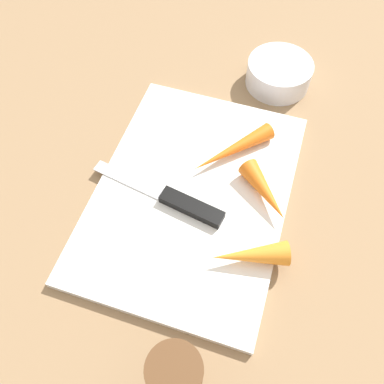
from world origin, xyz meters
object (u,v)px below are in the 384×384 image
object	(u,v)px
pepper_grinder	(178,384)
carrot_longest	(232,150)
carrot_shortest	(250,255)
cutting_board	(192,194)
small_bowl	(279,74)
knife	(183,203)
carrot_medium	(265,192)

from	to	relation	value
pepper_grinder	carrot_longest	bearing A→B (deg)	-174.89
carrot_shortest	cutting_board	bearing A→B (deg)	-58.30
carrot_longest	pepper_grinder	distance (m)	0.33
cutting_board	carrot_shortest	world-z (taller)	carrot_shortest
small_bowl	knife	bearing A→B (deg)	-14.56
cutting_board	carrot_shortest	bearing A→B (deg)	53.20
cutting_board	pepper_grinder	bearing A→B (deg)	14.94
carrot_longest	small_bowl	world-z (taller)	small_bowl
cutting_board	carrot_shortest	distance (m)	0.12
carrot_medium	pepper_grinder	size ratio (longest dim) A/B	0.52
cutting_board	carrot_medium	size ratio (longest dim) A/B	3.83
knife	cutting_board	bearing A→B (deg)	-92.07
cutting_board	carrot_longest	size ratio (longest dim) A/B	2.69
small_bowl	pepper_grinder	world-z (taller)	pepper_grinder
small_bowl	carrot_shortest	bearing A→B (deg)	5.25
cutting_board	carrot_longest	bearing A→B (deg)	155.49
cutting_board	small_bowl	xyz separation A→B (m)	(-0.26, 0.07, 0.02)
knife	carrot_shortest	bearing A→B (deg)	164.30
carrot_shortest	small_bowl	size ratio (longest dim) A/B	0.88
carrot_medium	small_bowl	xyz separation A→B (m)	(-0.24, -0.03, -0.01)
small_bowl	carrot_longest	bearing A→B (deg)	-10.21
carrot_shortest	pepper_grinder	world-z (taller)	pepper_grinder
cutting_board	carrot_longest	distance (m)	0.09
carrot_shortest	small_bowl	xyz separation A→B (m)	(-0.33, -0.03, -0.01)
knife	carrot_shortest	size ratio (longest dim) A/B	2.14
pepper_grinder	small_bowl	bearing A→B (deg)	179.58
carrot_medium	pepper_grinder	xyz separation A→B (m)	(0.26, -0.03, 0.06)
carrot_longest	pepper_grinder	bearing A→B (deg)	45.44
carrot_longest	small_bowl	xyz separation A→B (m)	(-0.18, 0.03, -0.00)
carrot_shortest	carrot_medium	distance (m)	0.10
carrot_shortest	carrot_medium	bearing A→B (deg)	-110.33
cutting_board	carrot_medium	world-z (taller)	carrot_medium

